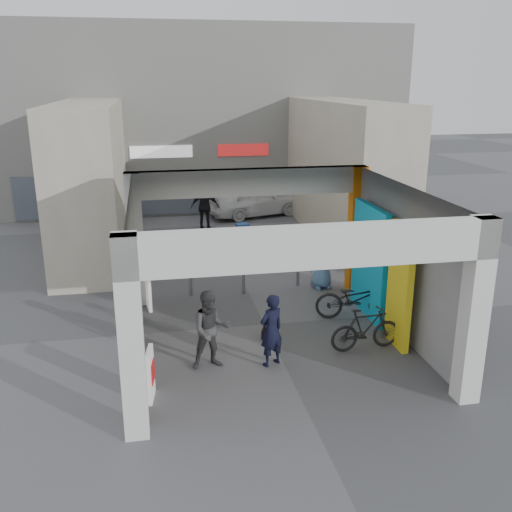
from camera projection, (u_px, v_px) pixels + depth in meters
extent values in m
plane|color=#55555A|center=(264.00, 324.00, 13.90)|extent=(90.00, 90.00, 0.00)
cube|color=silver|center=(131.00, 340.00, 9.09)|extent=(0.40, 0.40, 3.50)
cube|color=silver|center=(136.00, 240.00, 14.72)|extent=(0.40, 0.40, 3.50)
cube|color=silver|center=(474.00, 312.00, 10.16)|extent=(0.40, 0.40, 3.50)
cube|color=orange|center=(356.00, 229.00, 15.79)|extent=(0.40, 0.40, 3.50)
plane|color=beige|center=(134.00, 278.00, 11.91)|extent=(0.00, 6.40, 6.40)
plane|color=#98979C|center=(402.00, 262.00, 12.97)|extent=(0.00, 6.40, 6.40)
cube|color=#0DABDE|center=(369.00, 261.00, 14.15)|extent=(0.15, 2.00, 2.80)
cube|color=yellow|center=(400.00, 286.00, 12.46)|extent=(0.15, 1.00, 2.80)
plane|color=#BBBBB6|center=(275.00, 190.00, 11.92)|extent=(6.40, 6.40, 0.00)
cube|color=silver|center=(249.00, 182.00, 14.89)|extent=(6.40, 0.30, 0.70)
cube|color=silver|center=(316.00, 247.00, 9.16)|extent=(6.40, 0.30, 0.70)
cube|color=silver|center=(248.00, 183.00, 15.06)|extent=(4.20, 0.05, 0.55)
cube|color=silver|center=(203.00, 119.00, 25.84)|extent=(18.00, 4.00, 8.00)
cube|color=#515966|center=(210.00, 192.00, 24.81)|extent=(16.20, 0.06, 1.80)
cube|color=white|center=(161.00, 152.00, 23.93)|extent=(2.60, 0.06, 0.50)
cube|color=red|center=(243.00, 150.00, 24.55)|extent=(2.20, 0.06, 0.50)
cube|color=#C1B5A0|center=(91.00, 178.00, 19.39)|extent=(2.00, 9.00, 5.00)
cube|color=#C1B5A0|center=(344.00, 170.00, 20.99)|extent=(2.00, 9.00, 5.00)
cylinder|color=gray|center=(191.00, 278.00, 15.65)|extent=(0.09, 0.09, 0.98)
cylinder|color=gray|center=(243.00, 276.00, 15.80)|extent=(0.09, 0.09, 0.99)
cylinder|color=gray|center=(298.00, 271.00, 16.38)|extent=(0.09, 0.09, 0.91)
cube|color=silver|center=(150.00, 374.00, 10.55)|extent=(0.15, 0.56, 1.00)
cube|color=red|center=(152.00, 372.00, 10.54)|extent=(0.09, 0.39, 0.40)
cube|color=silver|center=(148.00, 291.00, 14.71)|extent=(0.15, 0.56, 1.00)
cube|color=red|center=(150.00, 289.00, 14.70)|extent=(0.09, 0.39, 0.40)
cylinder|color=#A9A9AE|center=(199.00, 255.00, 18.33)|extent=(0.05, 0.05, 0.64)
cylinder|color=#A9A9AE|center=(199.00, 264.00, 18.42)|extent=(0.39, 0.39, 0.02)
cylinder|color=#A9A9AE|center=(199.00, 245.00, 18.24)|extent=(0.62, 0.62, 0.04)
cube|color=#A9A9AE|center=(183.00, 261.00, 18.11)|extent=(0.34, 0.34, 0.40)
cube|color=#A9A9AE|center=(182.00, 248.00, 18.14)|extent=(0.34, 0.04, 0.40)
cube|color=#A9A9AE|center=(211.00, 254.00, 18.86)|extent=(0.34, 0.34, 0.40)
cube|color=#A9A9AE|center=(210.00, 241.00, 18.89)|extent=(0.34, 0.04, 0.40)
cube|color=#A9A9AE|center=(190.00, 254.00, 18.82)|extent=(0.34, 0.34, 0.40)
cube|color=#A9A9AE|center=(189.00, 241.00, 18.85)|extent=(0.34, 0.04, 0.40)
cube|color=black|center=(166.00, 260.00, 18.39)|extent=(1.22, 0.61, 0.31)
cube|color=#1E611B|center=(166.00, 256.00, 18.20)|extent=(1.02, 0.36, 0.18)
cube|color=#1E611B|center=(166.00, 249.00, 18.29)|extent=(1.02, 0.36, 0.18)
cube|color=#1E611B|center=(165.00, 242.00, 18.37)|extent=(1.02, 0.36, 0.18)
cube|color=#1E611B|center=(242.00, 234.00, 21.41)|extent=(0.52, 0.44, 0.28)
cube|color=#27498F|center=(242.00, 227.00, 21.33)|extent=(0.52, 0.44, 0.28)
cube|color=black|center=(267.00, 333.00, 13.17)|extent=(0.21, 0.29, 0.21)
cube|color=black|center=(268.00, 329.00, 13.01)|extent=(0.17, 0.14, 0.32)
cube|color=silver|center=(269.00, 332.00, 12.95)|extent=(0.13, 0.03, 0.30)
cylinder|color=silver|center=(266.00, 336.00, 12.99)|extent=(0.04, 0.04, 0.25)
cylinder|color=silver|center=(271.00, 336.00, 13.00)|extent=(0.04, 0.04, 0.25)
sphere|color=black|center=(268.00, 321.00, 12.93)|extent=(0.17, 0.17, 0.17)
cube|color=silver|center=(269.00, 324.00, 12.86)|extent=(0.07, 0.11, 0.05)
cone|color=black|center=(266.00, 318.00, 12.94)|extent=(0.06, 0.06, 0.07)
cone|color=black|center=(270.00, 317.00, 12.95)|extent=(0.06, 0.06, 0.07)
imported|color=black|center=(271.00, 330.00, 11.73)|extent=(0.68, 0.59, 1.56)
imported|color=#3D3D3F|center=(211.00, 330.00, 11.62)|extent=(0.87, 0.71, 1.67)
imported|color=#5A83B0|center=(323.00, 259.00, 16.12)|extent=(0.88, 0.62, 1.69)
imported|color=black|center=(205.00, 207.00, 22.35)|extent=(1.16, 0.65, 1.86)
imported|color=black|center=(356.00, 299.00, 14.11)|extent=(2.09, 1.09, 1.05)
imported|color=black|center=(366.00, 329.00, 12.49)|extent=(1.65, 0.57, 0.97)
imported|color=white|center=(255.00, 200.00, 24.73)|extent=(4.40, 2.74, 1.40)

